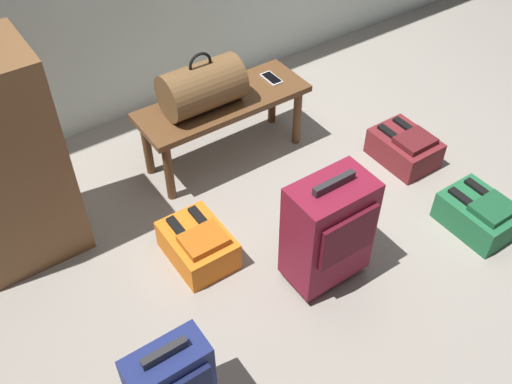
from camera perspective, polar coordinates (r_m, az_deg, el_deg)
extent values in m
plane|color=gray|center=(3.09, 6.80, -4.06)|extent=(6.60, 6.60, 0.00)
cube|color=brown|center=(3.28, -3.30, 8.90)|extent=(1.00, 0.36, 0.04)
cylinder|color=brown|center=(3.16, -8.65, 2.00)|extent=(0.05, 0.05, 0.38)
cylinder|color=brown|center=(3.52, 4.10, 7.45)|extent=(0.05, 0.05, 0.38)
cylinder|color=brown|center=(3.35, -10.75, 4.44)|extent=(0.05, 0.05, 0.38)
cylinder|color=brown|center=(3.69, 1.61, 9.45)|extent=(0.05, 0.05, 0.38)
cylinder|color=brown|center=(3.15, -5.38, 10.33)|extent=(0.44, 0.26, 0.26)
torus|color=black|center=(3.07, -5.55, 12.50)|extent=(0.14, 0.02, 0.14)
cube|color=silver|center=(3.44, 1.55, 11.21)|extent=(0.07, 0.14, 0.01)
cube|color=black|center=(3.44, 1.55, 11.27)|extent=(0.06, 0.13, 0.00)
cube|color=maroon|center=(2.66, 7.16, -3.77)|extent=(0.38, 0.24, 0.55)
cube|color=#500E1C|center=(2.55, 9.15, -4.49)|extent=(0.31, 0.02, 0.25)
cube|color=#262628|center=(2.45, 7.75, 0.86)|extent=(0.22, 0.03, 0.04)
cylinder|color=black|center=(2.87, 3.50, -7.92)|extent=(0.02, 0.05, 0.05)
cylinder|color=black|center=(2.99, 7.63, -5.57)|extent=(0.02, 0.05, 0.05)
cube|color=navy|center=(2.34, -8.51, -18.05)|extent=(0.32, 0.16, 0.37)
cube|color=#262628|center=(2.16, -9.09, -15.49)|extent=(0.18, 0.03, 0.04)
cylinder|color=black|center=(2.57, -6.32, -18.15)|extent=(0.02, 0.05, 0.05)
cube|color=maroon|center=(3.55, 14.46, 4.21)|extent=(0.28, 0.38, 0.17)
cube|color=#55181C|center=(3.46, 15.53, 4.93)|extent=(0.21, 0.17, 0.04)
cube|color=black|center=(3.49, 13.24, 5.64)|extent=(0.04, 0.19, 0.02)
cube|color=black|center=(3.57, 14.69, 6.31)|extent=(0.04, 0.19, 0.02)
cube|color=#1E6038|center=(3.26, 21.16, -2.12)|extent=(0.28, 0.38, 0.17)
cube|color=#184D2C|center=(3.17, 22.52, -1.53)|extent=(0.21, 0.17, 0.04)
cube|color=black|center=(3.18, 19.99, -0.71)|extent=(0.04, 0.19, 0.02)
cube|color=black|center=(3.26, 21.40, 0.18)|extent=(0.04, 0.19, 0.02)
cube|color=orange|center=(2.91, -5.78, -5.27)|extent=(0.28, 0.38, 0.17)
cube|color=#AD5514|center=(2.80, -5.24, -4.75)|extent=(0.21, 0.17, 0.04)
cube|color=black|center=(2.87, -7.67, -3.72)|extent=(0.04, 0.19, 0.02)
cube|color=black|center=(2.90, -5.50, -2.69)|extent=(0.04, 0.19, 0.02)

